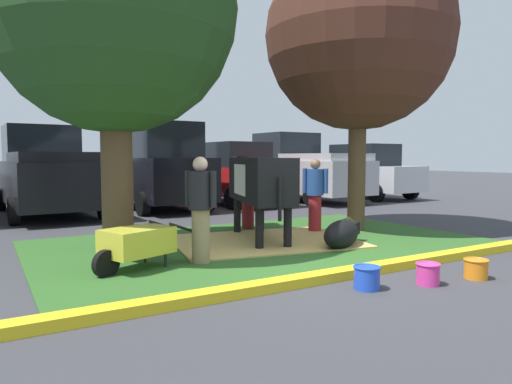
% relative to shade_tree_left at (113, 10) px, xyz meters
% --- Properties ---
extents(ground_plane, '(80.00, 80.00, 0.00)m').
position_rel_shade_tree_left_xyz_m(ground_plane, '(2.21, -2.19, -3.81)').
color(ground_plane, '#38383D').
extents(grass_island, '(7.72, 4.81, 0.02)m').
position_rel_shade_tree_left_xyz_m(grass_island, '(2.45, -0.44, -3.80)').
color(grass_island, '#2D5B23').
rests_on(grass_island, ground).
extents(curb_yellow, '(8.92, 0.24, 0.12)m').
position_rel_shade_tree_left_xyz_m(curb_yellow, '(2.45, -2.99, -3.75)').
color(curb_yellow, yellow).
rests_on(curb_yellow, ground).
extents(hay_bedding, '(3.58, 2.94, 0.04)m').
position_rel_shade_tree_left_xyz_m(hay_bedding, '(2.50, -0.39, -3.78)').
color(hay_bedding, tan).
rests_on(hay_bedding, ground).
extents(shade_tree_left, '(3.85, 3.85, 5.76)m').
position_rel_shade_tree_left_xyz_m(shade_tree_left, '(0.00, 0.00, 0.00)').
color(shade_tree_left, brown).
rests_on(shade_tree_left, ground).
extents(shade_tree_right, '(3.84, 3.84, 5.93)m').
position_rel_shade_tree_left_xyz_m(shade_tree_right, '(4.90, -0.18, 0.19)').
color(shade_tree_right, brown).
rests_on(shade_tree_right, ground).
extents(cow_holstein, '(1.31, 3.06, 1.57)m').
position_rel_shade_tree_left_xyz_m(cow_holstein, '(2.56, -0.09, -2.69)').
color(cow_holstein, black).
rests_on(cow_holstein, ground).
extents(calf_lying, '(1.29, 0.97, 0.48)m').
position_rel_shade_tree_left_xyz_m(calf_lying, '(3.38, -1.48, -3.57)').
color(calf_lying, black).
rests_on(calf_lying, ground).
extents(person_handler, '(0.37, 0.43, 1.51)m').
position_rel_shade_tree_left_xyz_m(person_handler, '(3.98, 0.03, -3.01)').
color(person_handler, maroon).
rests_on(person_handler, ground).
extents(person_visitor_near, '(0.53, 0.34, 1.52)m').
position_rel_shade_tree_left_xyz_m(person_visitor_near, '(3.03, 1.13, -3.00)').
color(person_visitor_near, maroon).
rests_on(person_visitor_near, ground).
extents(person_visitor_far, '(0.34, 0.47, 1.55)m').
position_rel_shade_tree_left_xyz_m(person_visitor_far, '(0.84, -1.33, -2.98)').
color(person_visitor_far, '#9E7F5B').
rests_on(person_visitor_far, ground).
extents(wheelbarrow, '(1.59, 1.01, 0.63)m').
position_rel_shade_tree_left_xyz_m(wheelbarrow, '(-0.08, -1.24, -3.42)').
color(wheelbarrow, gold).
rests_on(wheelbarrow, ground).
extents(bucket_blue, '(0.33, 0.33, 0.28)m').
position_rel_shade_tree_left_xyz_m(bucket_blue, '(1.98, -3.51, -3.66)').
color(bucket_blue, blue).
rests_on(bucket_blue, ground).
extents(bucket_pink, '(0.30, 0.30, 0.27)m').
position_rel_shade_tree_left_xyz_m(bucket_pink, '(2.76, -3.75, -3.67)').
color(bucket_pink, '#EA3893').
rests_on(bucket_pink, ground).
extents(bucket_orange, '(0.31, 0.31, 0.25)m').
position_rel_shade_tree_left_xyz_m(bucket_orange, '(3.52, -3.87, -3.68)').
color(bucket_orange, orange).
rests_on(bucket_orange, ground).
extents(pickup_truck_black, '(2.39, 5.48, 2.42)m').
position_rel_shade_tree_left_xyz_m(pickup_truck_black, '(-0.33, 6.18, -2.69)').
color(pickup_truck_black, black).
rests_on(pickup_truck_black, ground).
extents(suv_black, '(2.27, 4.67, 2.52)m').
position_rel_shade_tree_left_xyz_m(suv_black, '(2.65, 5.98, -2.54)').
color(suv_black, black).
rests_on(suv_black, ground).
extents(sedan_red, '(2.16, 4.47, 2.02)m').
position_rel_shade_tree_left_xyz_m(sedan_red, '(5.30, 6.03, -2.82)').
color(sedan_red, red).
rests_on(sedan_red, ground).
extents(pickup_truck_maroon, '(2.39, 5.48, 2.42)m').
position_rel_shade_tree_left_xyz_m(pickup_truck_maroon, '(7.97, 6.02, -2.69)').
color(pickup_truck_maroon, '#B7B7BC').
rests_on(pickup_truck_maroon, ground).
extents(sedan_silver, '(2.16, 4.47, 2.02)m').
position_rel_shade_tree_left_xyz_m(sedan_silver, '(10.64, 5.57, -2.82)').
color(sedan_silver, silver).
rests_on(sedan_silver, ground).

